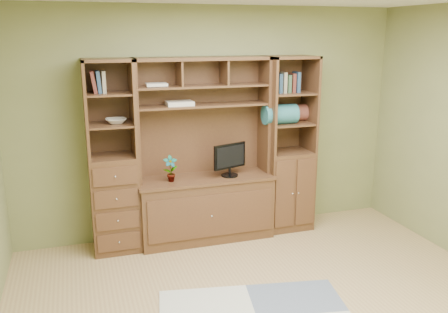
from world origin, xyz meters
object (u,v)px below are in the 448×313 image
object	(u,v)px
right_tower	(288,145)
monitor	(230,154)
center_hutch	(205,152)
left_tower	(112,158)

from	to	relation	value
right_tower	monitor	distance (m)	0.75
center_hutch	monitor	xyz separation A→B (m)	(0.28, -0.03, -0.04)
right_tower	monitor	xyz separation A→B (m)	(-0.75, -0.07, -0.04)
center_hutch	monitor	distance (m)	0.28
left_tower	monitor	distance (m)	1.28
left_tower	right_tower	distance (m)	2.02
left_tower	monitor	bearing A→B (deg)	-3.36
right_tower	monitor	world-z (taller)	right_tower
left_tower	right_tower	bearing A→B (deg)	0.00
center_hutch	right_tower	xyz separation A→B (m)	(1.02, 0.04, 0.00)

